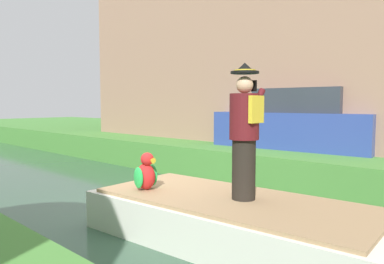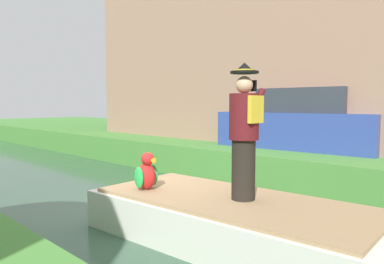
{
  "view_description": "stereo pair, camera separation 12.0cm",
  "coord_description": "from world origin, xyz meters",
  "px_view_note": "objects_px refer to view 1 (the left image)",
  "views": [
    {
      "loc": [
        -4.03,
        -4.92,
        2.01
      ],
      "look_at": [
        -0.2,
        -1.32,
        1.61
      ],
      "focal_mm": 34.5,
      "sensor_mm": 36.0,
      "label": 1
    },
    {
      "loc": [
        -3.95,
        -5.0,
        2.01
      ],
      "look_at": [
        -0.2,
        -1.32,
        1.61
      ],
      "focal_mm": 34.5,
      "sensor_mm": 36.0,
      "label": 2
    }
  ],
  "objects_px": {
    "boat": "(232,220)",
    "person_pirate": "(245,132)",
    "parrot_plush": "(146,174)",
    "parked_car_blue": "(298,123)"
  },
  "relations": [
    {
      "from": "person_pirate",
      "to": "parrot_plush",
      "type": "xyz_separation_m",
      "value": [
        -0.55,
        1.42,
        -0.68
      ]
    },
    {
      "from": "boat",
      "to": "person_pirate",
      "type": "distance_m",
      "value": 1.25
    },
    {
      "from": "parrot_plush",
      "to": "parked_car_blue",
      "type": "bearing_deg",
      "value": 1.8
    },
    {
      "from": "boat",
      "to": "parrot_plush",
      "type": "height_order",
      "value": "parrot_plush"
    },
    {
      "from": "boat",
      "to": "person_pirate",
      "type": "height_order",
      "value": "person_pirate"
    },
    {
      "from": "person_pirate",
      "to": "parked_car_blue",
      "type": "relative_size",
      "value": 0.45
    },
    {
      "from": "boat",
      "to": "person_pirate",
      "type": "xyz_separation_m",
      "value": [
        0.08,
        -0.15,
        1.23
      ]
    },
    {
      "from": "person_pirate",
      "to": "parked_car_blue",
      "type": "xyz_separation_m",
      "value": [
        4.61,
        1.58,
        -0.11
      ]
    },
    {
      "from": "parrot_plush",
      "to": "parked_car_blue",
      "type": "distance_m",
      "value": 5.2
    },
    {
      "from": "boat",
      "to": "parked_car_blue",
      "type": "height_order",
      "value": "parked_car_blue"
    }
  ]
}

